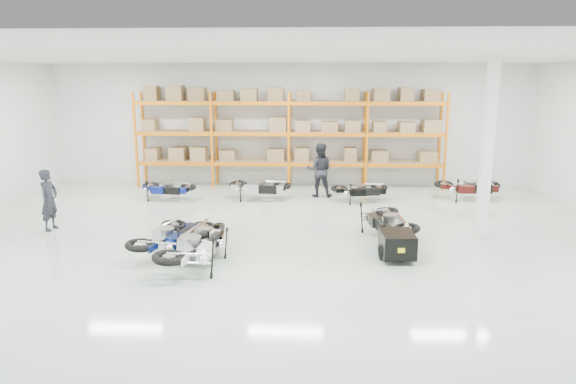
{
  "coord_description": "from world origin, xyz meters",
  "views": [
    {
      "loc": [
        0.84,
        -12.4,
        4.01
      ],
      "look_at": [
        0.23,
        0.57,
        1.1
      ],
      "focal_mm": 32.0,
      "sensor_mm": 36.0,
      "label": 1
    }
  ],
  "objects_px": {
    "person_left": "(49,200)",
    "moto_back_b": "(259,183)",
    "person_back": "(320,170)",
    "trailer": "(397,244)",
    "moto_back_a": "(166,185)",
    "moto_black_far_left": "(208,231)",
    "moto_back_d": "(469,183)",
    "moto_touring_right": "(387,216)",
    "moto_back_c": "(361,187)",
    "moto_silver_left": "(194,240)",
    "moto_blue_centre": "(167,231)"
  },
  "relations": [
    {
      "from": "person_left",
      "to": "moto_back_b",
      "type": "bearing_deg",
      "value": -48.14
    },
    {
      "from": "moto_back_b",
      "to": "person_back",
      "type": "distance_m",
      "value": 2.15
    },
    {
      "from": "trailer",
      "to": "person_back",
      "type": "distance_m",
      "value": 6.47
    },
    {
      "from": "trailer",
      "to": "moto_back_a",
      "type": "distance_m",
      "value": 8.72
    },
    {
      "from": "moto_black_far_left",
      "to": "moto_back_a",
      "type": "distance_m",
      "value": 5.7
    },
    {
      "from": "trailer",
      "to": "moto_back_d",
      "type": "relative_size",
      "value": 0.81
    },
    {
      "from": "moto_touring_right",
      "to": "person_back",
      "type": "distance_m",
      "value": 4.93
    },
    {
      "from": "moto_touring_right",
      "to": "moto_back_d",
      "type": "relative_size",
      "value": 1.01
    },
    {
      "from": "moto_black_far_left",
      "to": "person_back",
      "type": "bearing_deg",
      "value": -117.53
    },
    {
      "from": "person_left",
      "to": "person_back",
      "type": "distance_m",
      "value": 8.42
    },
    {
      "from": "moto_back_c",
      "to": "person_back",
      "type": "xyz_separation_m",
      "value": [
        -1.35,
        0.69,
        0.42
      ]
    },
    {
      "from": "trailer",
      "to": "moto_black_far_left",
      "type": "bearing_deg",
      "value": 173.14
    },
    {
      "from": "moto_silver_left",
      "to": "moto_black_far_left",
      "type": "relative_size",
      "value": 1.21
    },
    {
      "from": "moto_silver_left",
      "to": "moto_back_c",
      "type": "distance_m",
      "value": 7.45
    },
    {
      "from": "trailer",
      "to": "moto_back_d",
      "type": "distance_m",
      "value": 6.83
    },
    {
      "from": "moto_back_a",
      "to": "moto_back_b",
      "type": "distance_m",
      "value": 3.08
    },
    {
      "from": "moto_back_a",
      "to": "moto_back_d",
      "type": "height_order",
      "value": "moto_back_d"
    },
    {
      "from": "moto_touring_right",
      "to": "moto_back_c",
      "type": "distance_m",
      "value": 3.95
    },
    {
      "from": "moto_silver_left",
      "to": "moto_back_c",
      "type": "bearing_deg",
      "value": -118.37
    },
    {
      "from": "moto_blue_centre",
      "to": "moto_back_c",
      "type": "relative_size",
      "value": 1.16
    },
    {
      "from": "moto_back_c",
      "to": "moto_back_d",
      "type": "bearing_deg",
      "value": -92.75
    },
    {
      "from": "moto_back_d",
      "to": "person_left",
      "type": "distance_m",
      "value": 12.88
    },
    {
      "from": "moto_black_far_left",
      "to": "moto_back_d",
      "type": "height_order",
      "value": "moto_back_d"
    },
    {
      "from": "moto_back_a",
      "to": "person_back",
      "type": "relative_size",
      "value": 0.9
    },
    {
      "from": "moto_touring_right",
      "to": "person_left",
      "type": "height_order",
      "value": "person_left"
    },
    {
      "from": "moto_back_d",
      "to": "person_left",
      "type": "relative_size",
      "value": 1.13
    },
    {
      "from": "moto_black_far_left",
      "to": "moto_back_b",
      "type": "relative_size",
      "value": 0.92
    },
    {
      "from": "moto_black_far_left",
      "to": "moto_back_c",
      "type": "relative_size",
      "value": 1.02
    },
    {
      "from": "moto_black_far_left",
      "to": "trailer",
      "type": "xyz_separation_m",
      "value": [
        4.32,
        -0.35,
        -0.14
      ]
    },
    {
      "from": "moto_blue_centre",
      "to": "moto_back_b",
      "type": "height_order",
      "value": "moto_blue_centre"
    },
    {
      "from": "trailer",
      "to": "person_left",
      "type": "relative_size",
      "value": 0.92
    },
    {
      "from": "trailer",
      "to": "moto_back_b",
      "type": "distance_m",
      "value": 6.74
    },
    {
      "from": "moto_blue_centre",
      "to": "moto_back_c",
      "type": "distance_m",
      "value": 7.35
    },
    {
      "from": "moto_black_far_left",
      "to": "moto_back_b",
      "type": "bearing_deg",
      "value": -99.95
    },
    {
      "from": "moto_back_d",
      "to": "moto_silver_left",
      "type": "bearing_deg",
      "value": 131.23
    },
    {
      "from": "moto_back_d",
      "to": "moto_blue_centre",
      "type": "bearing_deg",
      "value": 125.3
    },
    {
      "from": "moto_blue_centre",
      "to": "moto_silver_left",
      "type": "distance_m",
      "value": 1.08
    },
    {
      "from": "moto_silver_left",
      "to": "person_left",
      "type": "xyz_separation_m",
      "value": [
        -4.49,
        2.61,
        0.2
      ]
    },
    {
      "from": "moto_black_far_left",
      "to": "moto_back_a",
      "type": "bearing_deg",
      "value": -67.75
    },
    {
      "from": "person_left",
      "to": "moto_back_d",
      "type": "bearing_deg",
      "value": -65.33
    },
    {
      "from": "moto_blue_centre",
      "to": "moto_back_d",
      "type": "xyz_separation_m",
      "value": [
        8.53,
        5.91,
        -0.01
      ]
    },
    {
      "from": "moto_silver_left",
      "to": "moto_back_b",
      "type": "xyz_separation_m",
      "value": [
        0.73,
        6.32,
        -0.06
      ]
    },
    {
      "from": "moto_touring_right",
      "to": "moto_back_a",
      "type": "xyz_separation_m",
      "value": [
        -6.77,
        3.9,
        -0.07
      ]
    },
    {
      "from": "moto_back_a",
      "to": "moto_back_b",
      "type": "xyz_separation_m",
      "value": [
        3.08,
        0.14,
        0.05
      ]
    },
    {
      "from": "moto_back_d",
      "to": "person_left",
      "type": "xyz_separation_m",
      "value": [
        -12.23,
        -4.03,
        0.25
      ]
    },
    {
      "from": "moto_back_b",
      "to": "moto_silver_left",
      "type": "bearing_deg",
      "value": 179.34
    },
    {
      "from": "moto_silver_left",
      "to": "moto_touring_right",
      "type": "distance_m",
      "value": 4.97
    },
    {
      "from": "moto_back_d",
      "to": "person_back",
      "type": "height_order",
      "value": "person_back"
    },
    {
      "from": "moto_touring_right",
      "to": "moto_back_c",
      "type": "height_order",
      "value": "moto_touring_right"
    },
    {
      "from": "trailer",
      "to": "moto_touring_right",
      "type": "bearing_deg",
      "value": 87.72
    }
  ]
}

